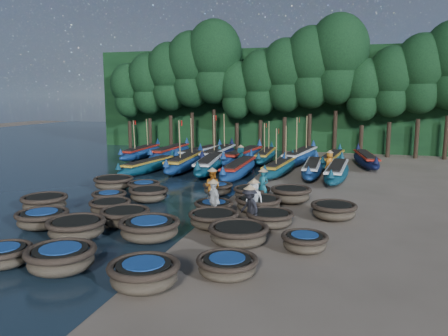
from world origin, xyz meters
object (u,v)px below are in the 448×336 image
(coracle_22, at_px, (218,188))
(coracle_10, at_px, (45,203))
(coracle_9, at_px, (305,242))
(long_boat_5, at_px, (239,169))
(coracle_6, at_px, (76,228))
(long_boat_10, at_px, (170,152))
(coracle_12, at_px, (125,216))
(long_boat_17, at_px, (366,159))
(coracle_4, at_px, (227,266))
(coracle_1, at_px, (3,255))
(fisherman_0, at_px, (254,198))
(fisherman_4, at_px, (213,199))
(long_boat_2, at_px, (148,166))
(fisherman_5, at_px, (241,158))
(long_boat_4, at_px, (210,164))
(long_boat_13, at_px, (243,156))
(coracle_16, at_px, (149,194))
(long_boat_6, at_px, (280,167))
(coracle_13, at_px, (214,219))
(long_boat_7, at_px, (313,168))
(long_boat_14, at_px, (266,156))
(long_boat_9, at_px, (141,152))
(coracle_21, at_px, (144,187))
(coracle_23, at_px, (252,193))
(coracle_3, at_px, (144,274))
(long_boat_8, at_px, (337,172))
(coracle_19, at_px, (334,210))
(coracle_18, at_px, (258,204))
(coracle_8, at_px, (238,234))
(long_boat_3, at_px, (185,162))
(long_boat_15, at_px, (300,156))
(coracle_17, at_px, (214,207))
(coracle_20, at_px, (114,183))
(coracle_2, at_px, (61,258))
(coracle_5, at_px, (42,218))
(long_boat_11, at_px, (200,153))
(fisherman_1, at_px, (263,184))
(coracle_11, at_px, (110,206))
(fisherman_3, at_px, (250,207))
(long_boat_12, at_px, (219,154))
(coracle_15, at_px, (109,197))

(coracle_22, bearing_deg, coracle_10, -139.72)
(coracle_9, xyz_separation_m, long_boat_5, (-5.74, 13.30, 0.18))
(coracle_6, xyz_separation_m, long_boat_10, (-5.07, 21.02, 0.12))
(coracle_12, height_order, long_boat_17, long_boat_17)
(coracle_4, bearing_deg, coracle_1, -170.47)
(fisherman_0, xyz_separation_m, fisherman_4, (-1.61, -0.97, 0.04))
(long_boat_2, xyz_separation_m, fisherman_5, (6.09, 2.73, 0.43))
(long_boat_4, distance_m, long_boat_13, 4.98)
(coracle_16, bearing_deg, long_boat_6, 61.31)
(coracle_13, xyz_separation_m, fisherman_5, (-2.36, 14.12, 0.52))
(long_boat_7, height_order, fisherman_5, fisherman_5)
(long_boat_14, bearing_deg, long_boat_9, -177.49)
(coracle_21, xyz_separation_m, coracle_23, (6.10, 0.28, -0.00))
(coracle_16, distance_m, long_boat_5, 8.59)
(coracle_3, distance_m, coracle_13, 6.05)
(long_boat_8, relative_size, long_boat_17, 1.03)
(coracle_13, relative_size, coracle_19, 1.06)
(coracle_18, bearing_deg, coracle_4, -85.45)
(coracle_8, distance_m, fisherman_0, 3.94)
(coracle_23, relative_size, long_boat_3, 0.22)
(fisherman_5, bearing_deg, long_boat_15, 126.46)
(long_boat_10, bearing_deg, long_boat_2, -80.04)
(coracle_13, height_order, fisherman_4, fisherman_4)
(long_boat_3, relative_size, long_boat_17, 1.11)
(coracle_17, bearing_deg, coracle_18, 27.12)
(coracle_9, relative_size, coracle_20, 0.66)
(coracle_10, relative_size, long_boat_5, 0.31)
(coracle_2, xyz_separation_m, coracle_13, (3.15, 5.66, -0.07))
(coracle_5, relative_size, long_boat_11, 0.28)
(coracle_13, bearing_deg, fisherman_4, 107.50)
(coracle_5, bearing_deg, coracle_22, 56.84)
(fisherman_1, bearing_deg, coracle_23, 168.64)
(coracle_17, bearing_deg, long_boat_15, 82.78)
(long_boat_2, xyz_separation_m, long_boat_8, (12.99, 0.84, 0.06))
(coracle_2, xyz_separation_m, coracle_11, (-2.06, 6.36, -0.09))
(coracle_19, bearing_deg, coracle_21, 166.98)
(fisherman_3, bearing_deg, coracle_19, 78.60)
(coracle_18, height_order, coracle_19, coracle_19)
(coracle_9, xyz_separation_m, fisherman_4, (-4.28, 2.98, 0.55))
(fisherman_0, bearing_deg, fisherman_5, 107.02)
(coracle_10, xyz_separation_m, coracle_13, (8.35, -0.18, -0.07))
(long_boat_4, xyz_separation_m, fisherman_4, (3.87, -11.45, 0.33))
(coracle_13, distance_m, long_boat_6, 13.06)
(coracle_2, xyz_separation_m, coracle_12, (-0.51, 4.95, -0.06))
(long_boat_12, bearing_deg, coracle_15, -94.86)
(coracle_2, xyz_separation_m, coracle_21, (-2.53, 10.74, -0.09))
(coracle_10, height_order, coracle_15, coracle_10)
(fisherman_4, bearing_deg, coracle_16, -162.82)
(coracle_17, height_order, fisherman_0, fisherman_0)
(coracle_21, distance_m, long_boat_3, 8.04)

